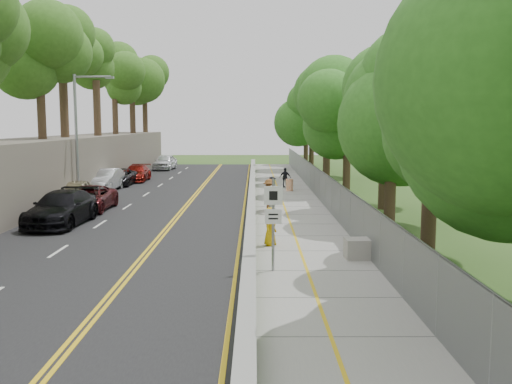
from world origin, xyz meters
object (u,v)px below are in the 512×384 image
(streetlight, at_px, (80,129))
(car_2, at_px, (89,198))
(signpost, at_px, (273,215))
(construction_barrel, at_px, (290,185))
(concrete_block, at_px, (360,249))
(person_far, at_px, (285,178))
(painter_0, at_px, (270,226))

(streetlight, xyz_separation_m, car_2, (1.46, -3.60, -3.89))
(signpost, relative_size, construction_barrel, 3.55)
(concrete_block, bearing_deg, car_2, 138.84)
(car_2, bearing_deg, streetlight, 112.28)
(streetlight, bearing_deg, concrete_block, -45.90)
(streetlight, height_order, person_far, streetlight)
(signpost, height_order, construction_barrel, signpost)
(streetlight, bearing_deg, painter_0, -48.44)
(construction_barrel, xyz_separation_m, painter_0, (-1.94, -19.02, 0.35))
(construction_barrel, relative_size, concrete_block, 0.80)
(painter_0, bearing_deg, construction_barrel, 17.53)
(concrete_block, distance_m, person_far, 23.55)
(painter_0, relative_size, person_far, 1.02)
(construction_barrel, distance_m, painter_0, 19.12)
(car_2, bearing_deg, person_far, 45.38)
(streetlight, xyz_separation_m, concrete_block, (14.76, -15.23, -4.22))
(signpost, distance_m, painter_0, 4.17)
(construction_barrel, bearing_deg, streetlight, -155.89)
(streetlight, height_order, signpost, streetlight)
(construction_barrel, bearing_deg, signpost, -94.84)
(concrete_block, distance_m, car_2, 17.68)
(streetlight, distance_m, signpost, 20.72)
(signpost, xyz_separation_m, concrete_block, (3.25, 1.78, -1.55))
(person_far, bearing_deg, car_2, 62.30)
(construction_barrel, relative_size, painter_0, 0.56)
(car_2, relative_size, person_far, 3.31)
(streetlight, bearing_deg, signpost, -55.92)
(painter_0, xyz_separation_m, person_far, (1.74, 21.26, -0.01))
(streetlight, height_order, concrete_block, streetlight)
(concrete_block, bearing_deg, person_far, 93.65)
(signpost, height_order, person_far, signpost)
(streetlight, xyz_separation_m, person_far, (13.26, 8.26, -3.82))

